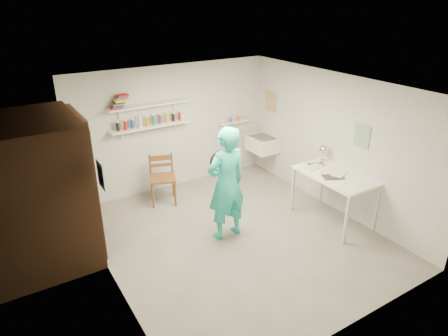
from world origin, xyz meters
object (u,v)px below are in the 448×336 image
wooden_chair (162,178)px  desk_lamp (324,149)px  belfast_sink (263,144)px  wall_clock (219,161)px  work_table (333,198)px  man (226,184)px

wooden_chair → desk_lamp: desk_lamp is taller
belfast_sink → wall_clock: size_ratio=1.82×
wall_clock → work_table: size_ratio=0.25×
man → wooden_chair: size_ratio=1.86×
belfast_sink → work_table: 2.15m
belfast_sink → wooden_chair: wooden_chair is taller
wall_clock → work_table: bearing=-26.9°
belfast_sink → man: (-1.88, -1.57, 0.22)m
belfast_sink → wooden_chair: (-2.28, -0.02, -0.21)m
desk_lamp → wooden_chair: bearing=146.4°
wooden_chair → work_table: wooden_chair is taller
wooden_chair → desk_lamp: size_ratio=6.06×
work_table → desk_lamp: size_ratio=8.00×
desk_lamp → belfast_sink: bearing=93.7°
wall_clock → desk_lamp: 1.99m
belfast_sink → desk_lamp: size_ratio=3.69×
man → desk_lamp: 1.99m
man → wooden_chair: 1.65m
wall_clock → desk_lamp: wall_clock is taller
man → wooden_chair: man is taller
man → work_table: bearing=159.5°
wooden_chair → work_table: size_ratio=0.76×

